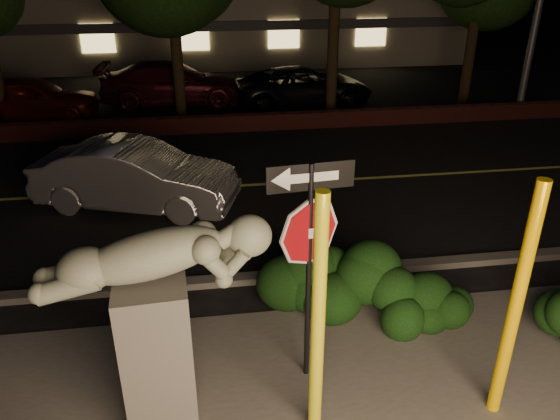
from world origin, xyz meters
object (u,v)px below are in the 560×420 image
Objects in this scene: yellow_pole_left at (318,323)px; silver_sedan at (135,176)px; signpost at (310,233)px; parked_car_dark at (304,86)px; parked_car_red at (31,98)px; yellow_pole_right at (516,307)px; parked_car_darkred at (173,83)px; sculpture at (157,309)px.

yellow_pole_left reaches higher than silver_sedan.
signpost is 13.73m from parked_car_dark.
signpost is 0.62× the size of parked_car_dark.
silver_sedan is at bearing 142.66° from parked_car_dark.
yellow_pole_left reaches higher than parked_car_dark.
parked_car_red reaches higher than silver_sedan.
yellow_pole_right is 16.38m from parked_car_red.
yellow_pole_left reaches higher than parked_car_red.
parked_car_darkred is (4.47, 1.33, 0.03)m from parked_car_red.
yellow_pole_left is at bearing 165.93° from parked_car_dark.
silver_sedan is (-2.56, 6.55, -0.83)m from yellow_pole_left.
yellow_pole_left is 0.64× the size of parked_car_dark.
parked_car_dark is (9.08, 0.50, -0.04)m from parked_car_red.
silver_sedan is 0.89× the size of parked_car_dark.
yellow_pole_left is 1.08m from signpost.
signpost is 14.47m from parked_car_darkred.
sculpture reaches higher than parked_car_red.
silver_sedan is at bearing 111.32° from yellow_pole_left.
parked_car_red is at bearing 115.13° from yellow_pole_left.
parked_car_red is 9.09m from parked_car_dark.
yellow_pole_right is at bearing 174.76° from parked_car_dark.
silver_sedan is at bearing 126.08° from yellow_pole_right.
parked_car_darkred is (0.55, 8.60, 0.03)m from silver_sedan.
parked_car_dark is at bearing -98.33° from parked_car_darkred.
parked_car_darkred is at bearing 92.90° from signpost.
parked_car_darkred is 4.68m from parked_car_dark.
sculpture is at bearing 159.12° from parked_car_dark.
signpost is 0.72× the size of parked_car_red.
yellow_pole_right is at bearing -162.47° from parked_car_darkred.
yellow_pole_left is at bearing -170.54° from parked_car_darkred.
yellow_pole_right reaches higher than silver_sedan.
yellow_pole_left is 15.28m from parked_car_red.
signpost is at bearing 85.23° from yellow_pole_left.
yellow_pole_left is 2.24m from yellow_pole_right.
parked_car_darkred is (-0.32, 14.78, -0.89)m from sculpture.
sculpture is 0.55× the size of parked_car_dark.
parked_car_red is at bearing 89.37° from parked_car_dark.
parked_car_dark is at bearing -15.01° from silver_sedan.
signpost is at bearing 13.16° from sculpture.
silver_sedan is at bearing 94.43° from sculpture.
yellow_pole_right is at bearing -0.74° from yellow_pole_left.
parked_car_darkred is at bearing 105.62° from yellow_pole_right.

